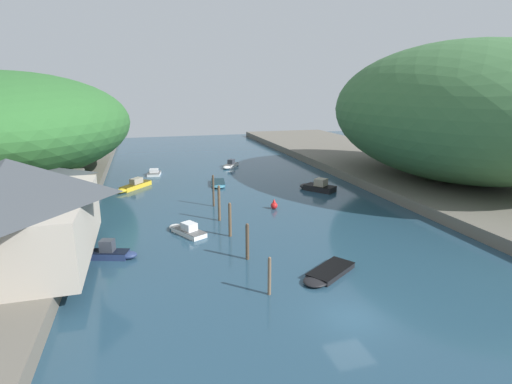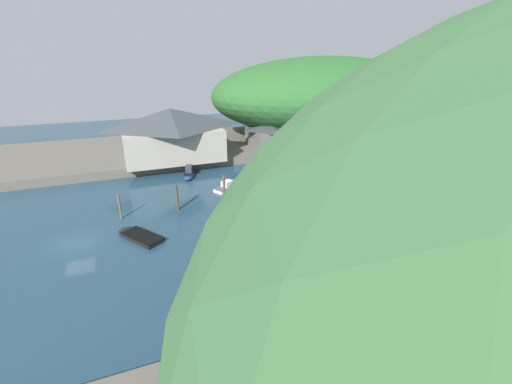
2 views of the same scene
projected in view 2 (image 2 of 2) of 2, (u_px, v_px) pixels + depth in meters
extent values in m
plane|color=#234256|center=(354.00, 196.00, 40.74)|extent=(130.00, 130.00, 0.00)
cube|color=#666056|center=(264.00, 140.00, 64.64)|extent=(22.00, 120.00, 1.21)
ellipsoid|color=#2D662D|center=(326.00, 95.00, 67.23)|extent=(32.64, 45.70, 14.26)
cube|color=#B2A899|center=(173.00, 143.00, 50.88)|extent=(9.77, 13.84, 4.48)
pyramid|color=#3D4247|center=(171.00, 118.00, 49.51)|extent=(10.55, 14.94, 2.84)
cube|color=slate|center=(269.00, 138.00, 57.74)|extent=(7.13, 6.09, 2.83)
pyramid|color=#3D4247|center=(269.00, 126.00, 57.02)|extent=(7.70, 6.58, 1.01)
cube|color=white|center=(392.00, 160.00, 53.87)|extent=(2.22, 3.04, 0.41)
ellipsoid|color=white|center=(399.00, 160.00, 54.14)|extent=(1.91, 1.65, 0.41)
cube|color=#525252|center=(392.00, 159.00, 53.79)|extent=(2.27, 3.10, 0.03)
cube|color=silver|center=(392.00, 157.00, 53.66)|extent=(1.40, 1.16, 0.60)
cube|color=gold|center=(340.00, 160.00, 53.52)|extent=(4.23, 4.76, 0.59)
ellipsoid|color=gold|center=(323.00, 159.00, 54.26)|extent=(2.56, 2.75, 0.59)
cube|color=#4C3E0E|center=(340.00, 158.00, 53.41)|extent=(4.32, 4.85, 0.03)
cube|color=#9E937F|center=(341.00, 156.00, 53.22)|extent=(1.83, 1.95, 0.77)
cube|color=white|center=(228.00, 188.00, 42.76)|extent=(3.07, 3.98, 0.43)
ellipsoid|color=white|center=(238.00, 184.00, 44.08)|extent=(2.12, 2.31, 0.43)
cube|color=#525252|center=(228.00, 186.00, 42.67)|extent=(3.13, 4.06, 0.03)
cube|color=silver|center=(227.00, 184.00, 42.46)|extent=(1.53, 1.64, 0.73)
cube|color=black|center=(412.00, 240.00, 30.56)|extent=(3.98, 4.34, 0.69)
ellipsoid|color=black|center=(416.00, 231.00, 32.09)|extent=(2.73, 2.73, 0.69)
cube|color=black|center=(413.00, 236.00, 30.43)|extent=(4.06, 4.42, 0.03)
cube|color=#9E937F|center=(414.00, 232.00, 30.16)|extent=(1.97, 1.95, 0.96)
cube|color=white|center=(482.00, 184.00, 43.73)|extent=(3.09, 3.55, 0.54)
ellipsoid|color=white|center=(467.00, 183.00, 44.14)|extent=(2.02, 2.12, 0.54)
cube|color=#525252|center=(482.00, 182.00, 43.62)|extent=(3.16, 3.62, 0.03)
cube|color=#333842|center=(484.00, 180.00, 43.45)|extent=(1.45, 1.51, 0.78)
cube|color=black|center=(142.00, 237.00, 31.23)|extent=(4.36, 3.75, 0.39)
ellipsoid|color=black|center=(129.00, 231.00, 32.30)|extent=(2.63, 2.54, 0.39)
cube|color=black|center=(142.00, 235.00, 31.15)|extent=(4.44, 3.82, 0.03)
cube|color=navy|center=(189.00, 174.00, 47.34)|extent=(3.20, 2.05, 0.56)
ellipsoid|color=navy|center=(188.00, 178.00, 45.97)|extent=(1.76, 1.54, 0.56)
cube|color=black|center=(189.00, 172.00, 47.23)|extent=(3.26, 2.09, 0.03)
cube|color=#333842|center=(189.00, 169.00, 47.14)|extent=(1.25, 1.12, 0.98)
cube|color=teal|center=(383.00, 185.00, 43.66)|extent=(2.36, 4.16, 0.41)
ellipsoid|color=teal|center=(370.00, 186.00, 43.26)|extent=(1.99, 2.20, 0.41)
cube|color=#132A33|center=(384.00, 183.00, 43.58)|extent=(2.41, 4.25, 0.03)
cylinder|color=brown|center=(120.00, 207.00, 34.82)|extent=(0.23, 0.23, 2.53)
sphere|color=brown|center=(118.00, 195.00, 34.33)|extent=(0.20, 0.20, 0.20)
cylinder|color=#4C3D2D|center=(177.00, 198.00, 36.69)|extent=(0.28, 0.28, 2.83)
sphere|color=#4C3D2D|center=(176.00, 185.00, 36.14)|extent=(0.26, 0.26, 0.26)
cylinder|color=brown|center=(224.00, 190.00, 38.65)|extent=(0.29, 0.29, 3.03)
sphere|color=brown|center=(224.00, 177.00, 38.06)|extent=(0.26, 0.26, 0.26)
cylinder|color=brown|center=(262.00, 182.00, 40.21)|extent=(0.28, 0.28, 3.54)
sphere|color=brown|center=(262.00, 167.00, 39.52)|extent=(0.26, 0.26, 0.26)
cylinder|color=#4C3D2D|center=(303.00, 177.00, 41.67)|extent=(0.24, 0.24, 3.55)
sphere|color=#4C3D2D|center=(303.00, 163.00, 40.99)|extent=(0.22, 0.22, 0.22)
sphere|color=red|center=(307.00, 212.00, 35.75)|extent=(0.77, 0.77, 0.77)
cone|color=red|center=(307.00, 207.00, 35.53)|extent=(0.38, 0.38, 0.38)
cylinder|color=#282D3D|center=(225.00, 152.00, 53.09)|extent=(0.13, 0.13, 0.85)
cylinder|color=#282D3D|center=(226.00, 152.00, 53.13)|extent=(0.13, 0.13, 0.85)
cube|color=#2D2D33|center=(225.00, 147.00, 52.84)|extent=(0.27, 0.41, 0.62)
sphere|color=#9E7051|center=(225.00, 145.00, 52.68)|extent=(0.22, 0.22, 0.22)
cylinder|color=#282D3D|center=(130.00, 163.00, 47.80)|extent=(0.13, 0.13, 0.85)
cylinder|color=#282D3D|center=(131.00, 163.00, 47.81)|extent=(0.13, 0.13, 0.85)
cube|color=#2D2D33|center=(130.00, 158.00, 47.53)|extent=(0.33, 0.43, 0.62)
sphere|color=#9E7051|center=(129.00, 155.00, 47.37)|extent=(0.22, 0.22, 0.22)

